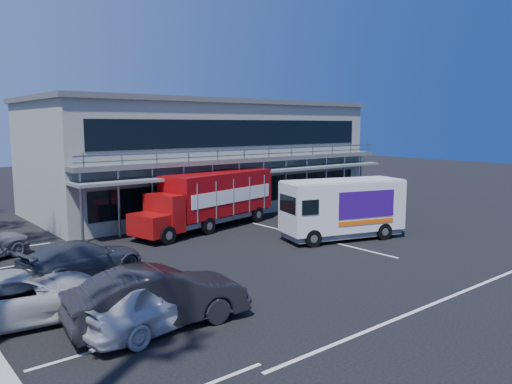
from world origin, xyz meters
TOP-DOWN VIEW (x-y plane):
  - ground at (0.00, 0.00)m, footprint 120.00×120.00m
  - building at (3.00, 14.94)m, footprint 22.40×12.00m
  - red_truck at (-0.69, 8.36)m, footprint 9.39×4.12m
  - white_van at (2.92, 2.00)m, footprint 6.47×3.78m
  - parked_car_a at (-9.50, -2.00)m, footprint 5.20×2.76m
  - parked_car_b at (-9.50, -1.98)m, footprint 5.32×2.42m
  - parked_car_c at (-12.50, 0.80)m, footprint 5.69×3.13m
  - parked_car_d at (-9.50, 4.00)m, footprint 5.06×2.79m

SIDE VIEW (x-z plane):
  - ground at x=0.00m, z-range 0.00..0.00m
  - parked_car_d at x=-9.50m, z-range 0.00..1.39m
  - parked_car_c at x=-12.50m, z-range 0.00..1.51m
  - parked_car_a at x=-9.50m, z-range 0.00..1.68m
  - parked_car_b at x=-9.50m, z-range 0.00..1.69m
  - white_van at x=2.92m, z-range 0.09..3.08m
  - red_truck at x=-0.69m, z-range 0.15..3.23m
  - building at x=3.00m, z-range 0.01..7.31m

